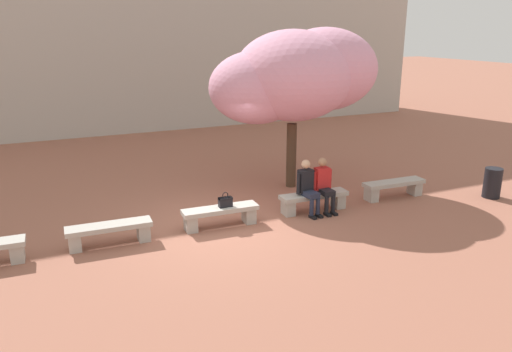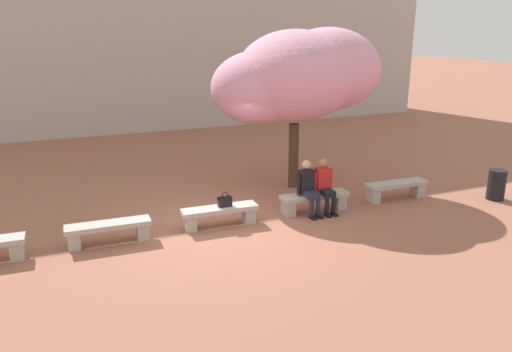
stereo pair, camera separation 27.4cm
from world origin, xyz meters
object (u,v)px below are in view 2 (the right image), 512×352
(stone_bench_near_west, at_px, (109,230))
(stone_bench_center, at_px, (220,213))
(handbag, at_px, (225,201))
(stone_bench_near_east, at_px, (314,200))
(stone_bench_east_end, at_px, (396,188))
(person_seated_left, at_px, (308,185))
(person_seated_right, at_px, (324,183))
(trash_bin, at_px, (496,185))
(cherry_tree_main, at_px, (298,76))

(stone_bench_near_west, bearing_deg, stone_bench_center, 0.00)
(stone_bench_center, bearing_deg, handbag, -4.04)
(stone_bench_near_east, bearing_deg, stone_bench_east_end, 0.00)
(stone_bench_center, bearing_deg, stone_bench_east_end, 0.00)
(person_seated_left, bearing_deg, stone_bench_east_end, 1.17)
(person_seated_right, relative_size, trash_bin, 1.65)
(handbag, bearing_deg, stone_bench_near_west, 179.80)
(stone_bench_center, distance_m, trash_bin, 7.19)
(handbag, height_order, cherry_tree_main, cherry_tree_main)
(stone_bench_center, height_order, cherry_tree_main, cherry_tree_main)
(stone_bench_center, xyz_separation_m, person_seated_left, (2.17, -0.05, 0.40))
(handbag, relative_size, cherry_tree_main, 0.07)
(stone_bench_near_west, height_order, person_seated_right, person_seated_right)
(person_seated_right, distance_m, trash_bin, 4.62)
(stone_bench_near_west, bearing_deg, handbag, -0.20)
(trash_bin, bearing_deg, stone_bench_near_west, 173.92)
(person_seated_right, bearing_deg, cherry_tree_main, 81.95)
(stone_bench_center, bearing_deg, cherry_tree_main, 34.48)
(stone_bench_near_east, relative_size, handbag, 5.04)
(stone_bench_near_west, relative_size, person_seated_left, 1.32)
(stone_bench_near_west, relative_size, stone_bench_near_east, 1.00)
(stone_bench_near_west, distance_m, handbag, 2.52)
(person_seated_left, xyz_separation_m, cherry_tree_main, (0.73, 2.04, 2.31))
(stone_bench_near_west, bearing_deg, stone_bench_near_east, 0.00)
(stone_bench_center, height_order, handbag, handbag)
(stone_bench_east_end, distance_m, trash_bin, 2.56)
(cherry_tree_main, bearing_deg, stone_bench_near_east, -104.46)
(stone_bench_east_end, bearing_deg, stone_bench_center, 180.00)
(stone_bench_near_west, height_order, trash_bin, trash_bin)
(stone_bench_near_west, height_order, stone_bench_center, same)
(stone_bench_center, distance_m, stone_bench_east_end, 4.77)
(cherry_tree_main, relative_size, trash_bin, 5.91)
(stone_bench_east_end, relative_size, person_seated_left, 1.32)
(stone_bench_near_east, height_order, handbag, handbag)
(stone_bench_near_east, bearing_deg, stone_bench_center, 180.00)
(handbag, bearing_deg, person_seated_left, -1.25)
(stone_bench_center, xyz_separation_m, person_seated_right, (2.61, -0.05, 0.40))
(stone_bench_near_west, distance_m, person_seated_right, 5.01)
(stone_bench_east_end, height_order, handbag, handbag)
(stone_bench_near_east, relative_size, cherry_tree_main, 0.37)
(person_seated_right, relative_size, handbag, 3.81)
(handbag, bearing_deg, stone_bench_near_east, 0.22)
(stone_bench_near_west, bearing_deg, stone_bench_east_end, 0.00)
(stone_bench_near_west, distance_m, person_seated_left, 4.57)
(stone_bench_near_east, height_order, trash_bin, trash_bin)
(stone_bench_east_end, height_order, person_seated_right, person_seated_right)
(person_seated_right, bearing_deg, person_seated_left, 179.95)
(stone_bench_east_end, distance_m, person_seated_left, 2.63)
(stone_bench_near_east, xyz_separation_m, handbag, (-2.26, -0.01, 0.28))
(stone_bench_near_west, distance_m, trash_bin, 9.56)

